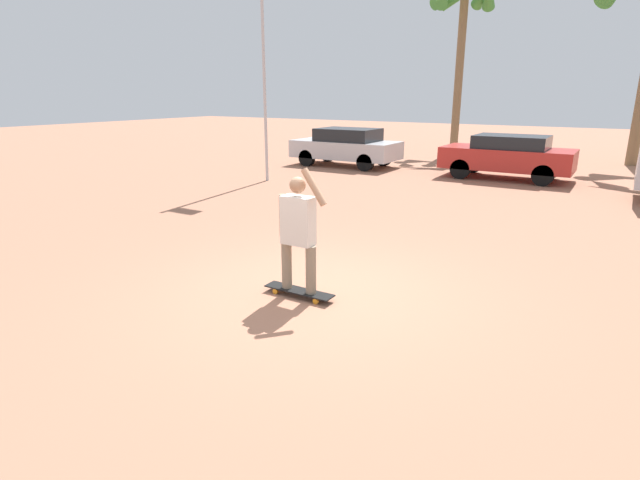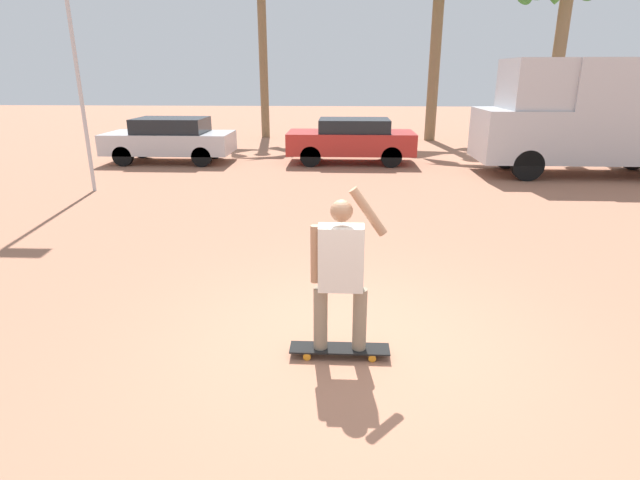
# 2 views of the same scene
# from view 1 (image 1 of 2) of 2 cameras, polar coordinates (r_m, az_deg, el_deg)

# --- Properties ---
(ground_plane) EXTENTS (80.00, 80.00, 0.00)m
(ground_plane) POSITION_cam_1_polar(r_m,az_deg,el_deg) (6.93, -0.48, -6.19)
(ground_plane) COLOR #A36B51
(skateboard) EXTENTS (1.02, 0.23, 0.09)m
(skateboard) POSITION_cam_1_polar(r_m,az_deg,el_deg) (6.82, -2.42, -5.86)
(skateboard) COLOR black
(skateboard) RESTS_ON ground_plane
(person_skateboarder) EXTENTS (0.72, 0.22, 1.68)m
(person_skateboarder) POSITION_cam_1_polar(r_m,az_deg,el_deg) (6.54, -2.52, 1.43)
(person_skateboarder) COLOR gray
(person_skateboarder) RESTS_ON skateboard
(parked_car_red) EXTENTS (3.98, 1.76, 1.38)m
(parked_car_red) POSITION_cam_1_polar(r_m,az_deg,el_deg) (17.22, 20.64, 9.02)
(parked_car_red) COLOR black
(parked_car_red) RESTS_ON ground_plane
(parked_car_silver) EXTENTS (3.97, 1.79, 1.40)m
(parked_car_silver) POSITION_cam_1_polar(r_m,az_deg,el_deg) (19.08, 3.00, 10.66)
(parked_car_silver) COLOR black
(parked_car_silver) RESTS_ON ground_plane
(palm_tree_far_left) EXTENTS (3.19, 3.14, 7.57)m
(palm_tree_far_left) POSITION_cam_1_polar(r_m,az_deg,el_deg) (24.72, 16.12, 24.31)
(palm_tree_far_left) COLOR brown
(palm_tree_far_left) RESTS_ON ground_plane
(flagpole) EXTENTS (0.86, 0.12, 6.83)m
(flagpole) POSITION_cam_1_polar(r_m,az_deg,el_deg) (15.78, -6.31, 20.68)
(flagpole) COLOR #B7B7BC
(flagpole) RESTS_ON ground_plane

